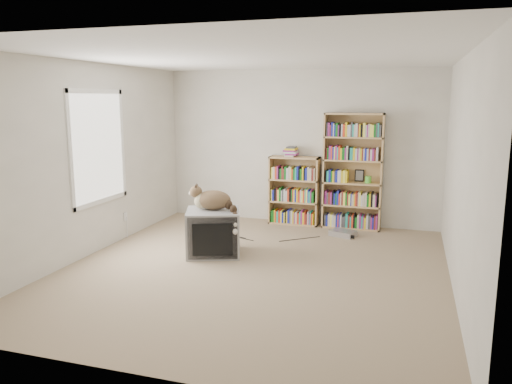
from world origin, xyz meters
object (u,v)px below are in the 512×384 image
(dvd_player, at_px, (343,233))
(bookcase_tall, at_px, (353,174))
(bookcase_short, at_px, (294,193))
(crt_tv, at_px, (213,232))
(cat, at_px, (216,203))

(dvd_player, bearing_deg, bookcase_tall, 103.29)
(bookcase_short, relative_size, dvd_player, 3.07)
(crt_tv, relative_size, bookcase_short, 0.77)
(bookcase_tall, relative_size, bookcase_short, 1.64)
(bookcase_tall, xyz_separation_m, dvd_player, (-0.05, -0.54, -0.82))
(bookcase_tall, bearing_deg, crt_tv, -129.37)
(bookcase_short, bearing_deg, bookcase_tall, 0.00)
(dvd_player, bearing_deg, cat, -118.06)
(dvd_player, bearing_deg, bookcase_short, 167.71)
(cat, relative_size, bookcase_tall, 0.42)
(cat, relative_size, bookcase_short, 0.68)
(cat, bearing_deg, bookcase_tall, 37.44)
(bookcase_short, distance_m, dvd_player, 1.13)
(crt_tv, xyz_separation_m, bookcase_tall, (1.59, 1.93, 0.57))
(bookcase_short, bearing_deg, crt_tv, -108.63)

